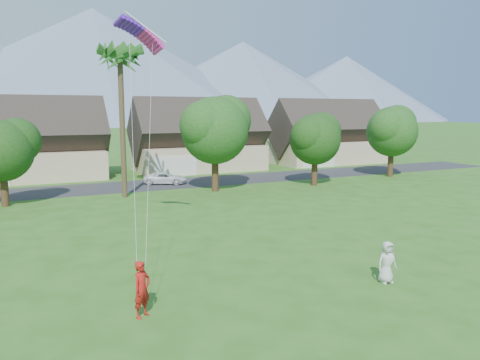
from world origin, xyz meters
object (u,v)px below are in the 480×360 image
parked_car (165,178)px  parafoil_kite (141,32)px  watcher (387,262)px  kite_flyer (142,289)px

parked_car → parafoil_kite: size_ratio=1.59×
watcher → parked_car: 30.18m
kite_flyer → watcher: size_ratio=1.13×
kite_flyer → parked_car: (9.30, 29.07, -0.43)m
kite_flyer → parafoil_kite: bearing=40.8°
kite_flyer → parafoil_kite: (2.40, 8.95, 10.14)m
parked_car → parafoil_kite: (-6.90, -20.12, 10.57)m
watcher → parafoil_kite: bearing=134.1°
parafoil_kite → watcher: bearing=-55.9°
watcher → kite_flyer: bearing=-179.6°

